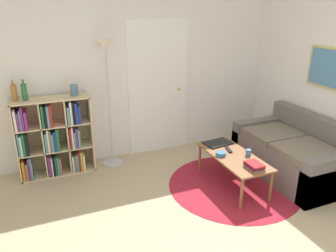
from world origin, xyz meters
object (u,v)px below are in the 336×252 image
(bowl, at_px, (221,154))
(cup, at_px, (248,153))
(coffee_table, at_px, (233,158))
(couch, at_px, (294,154))
(bottle_left, at_px, (14,93))
(laptop, at_px, (218,143))
(vase_on_shelf, at_px, (74,90))
(bookshelf, at_px, (53,137))
(floor_lamp, at_px, (107,69))
(bottle_middle, at_px, (24,92))

(bowl, distance_m, cup, 0.34)
(coffee_table, bearing_deg, bowl, 161.29)
(couch, bearing_deg, bottle_left, 158.96)
(laptop, relative_size, vase_on_shelf, 2.63)
(bookshelf, xyz_separation_m, floor_lamp, (0.77, -0.02, 0.86))
(bottle_left, bearing_deg, laptop, -19.28)
(coffee_table, bearing_deg, couch, -3.44)
(bookshelf, distance_m, bowl, 2.21)
(laptop, relative_size, bowl, 3.01)
(laptop, height_order, bottle_middle, bottle_middle)
(cup, xyz_separation_m, bottle_middle, (-2.45, 1.29, 0.71))
(bottle_middle, bearing_deg, coffee_table, -27.75)
(coffee_table, xyz_separation_m, laptop, (0.00, 0.39, 0.05))
(vase_on_shelf, bearing_deg, couch, -25.63)
(bottle_middle, bearing_deg, vase_on_shelf, 0.28)
(laptop, xyz_separation_m, vase_on_shelf, (-1.70, 0.82, 0.70))
(couch, height_order, cup, couch)
(bookshelf, distance_m, laptop, 2.19)
(bottle_left, height_order, vase_on_shelf, bottle_left)
(couch, xyz_separation_m, laptop, (-0.93, 0.44, 0.14))
(floor_lamp, xyz_separation_m, bowl, (1.11, -1.13, -0.93))
(bowl, bearing_deg, bottle_middle, 151.66)
(couch, bearing_deg, bookshelf, 157.01)
(bowl, bearing_deg, bookshelf, 148.51)
(vase_on_shelf, bearing_deg, cup, -34.79)
(cup, xyz_separation_m, vase_on_shelf, (-1.85, 1.29, 0.67))
(couch, bearing_deg, coffee_table, 176.56)
(bookshelf, relative_size, vase_on_shelf, 7.22)
(bookshelf, relative_size, laptop, 2.75)
(cup, distance_m, vase_on_shelf, 2.36)
(bookshelf, bearing_deg, coffee_table, -30.63)
(bowl, bearing_deg, cup, -23.27)
(floor_lamp, relative_size, bottle_middle, 6.72)
(laptop, xyz_separation_m, bottle_middle, (-2.29, 0.82, 0.74))
(bookshelf, height_order, bottle_middle, bottle_middle)
(floor_lamp, bearing_deg, bottle_left, 177.65)
(vase_on_shelf, bearing_deg, coffee_table, -35.43)
(floor_lamp, height_order, bottle_middle, floor_lamp)
(floor_lamp, height_order, bottle_left, floor_lamp)
(couch, bearing_deg, vase_on_shelf, 154.37)
(floor_lamp, distance_m, bottle_middle, 1.05)
(cup, distance_m, bottle_middle, 2.85)
(coffee_table, xyz_separation_m, vase_on_shelf, (-1.70, 1.21, 0.75))
(bottle_middle, distance_m, vase_on_shelf, 0.59)
(coffee_table, relative_size, cup, 12.93)
(laptop, bearing_deg, floor_lamp, 147.79)
(bowl, distance_m, bottle_middle, 2.53)
(bowl, height_order, bottle_left, bottle_left)
(bookshelf, distance_m, coffee_table, 2.36)
(laptop, relative_size, cup, 4.60)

